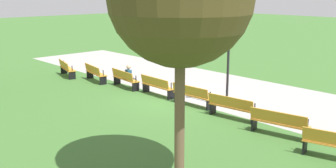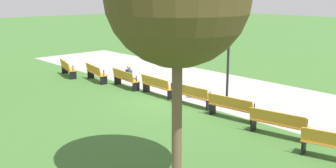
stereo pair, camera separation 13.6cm
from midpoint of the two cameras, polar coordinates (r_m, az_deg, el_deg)
ground_plane at (r=17.42m, az=1.25°, el=-2.35°), size 120.00×120.00×0.00m
path_paving at (r=19.65m, az=7.92°, el=-0.64°), size 29.78×5.95×0.01m
bench_0 at (r=22.86m, az=-14.18°, el=2.26°), size 1.98×0.94×0.89m
bench_1 at (r=21.24m, az=-10.24°, el=1.64°), size 1.97×0.81×0.89m
bench_2 at (r=19.63m, az=-6.00°, el=0.82°), size 1.96×0.68×0.89m
bench_3 at (r=18.03m, az=-1.39°, el=-0.23°), size 1.94×0.54×0.89m
bench_4 at (r=16.47m, az=3.70°, el=-1.57°), size 1.94×0.54×0.89m
bench_5 at (r=14.95m, az=9.41°, el=-3.28°), size 1.96×0.68×0.89m
bench_6 at (r=13.51m, az=15.92°, el=-5.43°), size 1.97×0.81×0.89m
person_seated at (r=19.43m, az=-5.23°, el=1.19°), size 0.36×0.55×1.20m
lamp_post at (r=16.01m, az=9.02°, el=6.14°), size 0.32×0.32×3.94m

